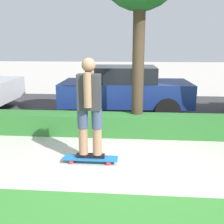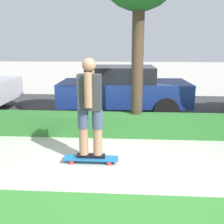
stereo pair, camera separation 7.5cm
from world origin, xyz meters
name	(u,v)px [view 1 (the left image)]	position (x,y,z in m)	size (l,w,h in m)	color
ground_plane	(122,164)	(0.00, 0.00, 0.00)	(60.00, 60.00, 0.00)	#BCB7AD
street_asphalt	(127,109)	(0.00, 4.20, 0.00)	(18.69, 5.00, 0.01)	#38383A
hedge_row	(125,125)	(0.00, 1.60, 0.24)	(18.69, 0.60, 0.49)	#2D702D
skateboard	(91,158)	(-0.57, 0.02, 0.08)	(0.99, 0.24, 0.10)	#1E6BAD
skater_person	(89,107)	(-0.57, 0.02, 1.05)	(0.51, 0.46, 1.78)	black
parked_car_middle	(125,89)	(-0.08, 3.52, 0.78)	(3.87, 1.84, 1.47)	navy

